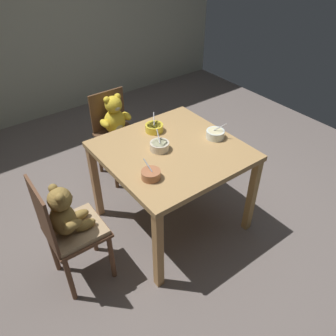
{
  "coord_description": "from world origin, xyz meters",
  "views": [
    {
      "loc": [
        -1.28,
        -1.66,
        2.17
      ],
      "look_at": [
        0.0,
        0.05,
        0.54
      ],
      "focal_mm": 36.03,
      "sensor_mm": 36.0,
      "label": 1
    }
  ],
  "objects": [
    {
      "name": "porridge_bowl_white_near_right",
      "position": [
        0.37,
        -0.08,
        0.79
      ],
      "size": [
        0.14,
        0.14,
        0.13
      ],
      "color": "white",
      "rests_on": "dining_table"
    },
    {
      "name": "porridge_bowl_cream_center",
      "position": [
        -0.08,
        0.05,
        0.79
      ],
      "size": [
        0.14,
        0.15,
        0.13
      ],
      "color": "beige",
      "rests_on": "dining_table"
    },
    {
      "name": "porridge_bowl_yellow_far_center",
      "position": [
        0.04,
        0.29,
        0.79
      ],
      "size": [
        0.15,
        0.15,
        0.13
      ],
      "color": "yellow",
      "rests_on": "dining_table"
    },
    {
      "name": "dining_table",
      "position": [
        0.0,
        0.0,
        0.67
      ],
      "size": [
        1.0,
        0.99,
        0.76
      ],
      "color": "tan",
      "rests_on": "ground_plane"
    },
    {
      "name": "teddy_chair_far_center",
      "position": [
        0.01,
        0.89,
        0.57
      ],
      "size": [
        0.39,
        0.38,
        0.85
      ],
      "rotation": [
        0.0,
        0.0,
        -1.56
      ],
      "color": "brown",
      "rests_on": "ground_plane"
    },
    {
      "name": "porridge_bowl_terracotta_near_left",
      "position": [
        -0.32,
        -0.19,
        0.79
      ],
      "size": [
        0.13,
        0.14,
        0.12
      ],
      "color": "#B26C46",
      "rests_on": "dining_table"
    },
    {
      "name": "ground_plane",
      "position": [
        0.0,
        0.0,
        -0.02
      ],
      "size": [
        5.2,
        5.2,
        0.04
      ],
      "color": "#6E635E"
    },
    {
      "name": "teddy_chair_near_left",
      "position": [
        -0.89,
        -0.05,
        0.57
      ],
      "size": [
        0.38,
        0.37,
        0.92
      ],
      "rotation": [
        0.0,
        0.0,
        -0.02
      ],
      "color": "brown",
      "rests_on": "ground_plane"
    }
  ]
}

